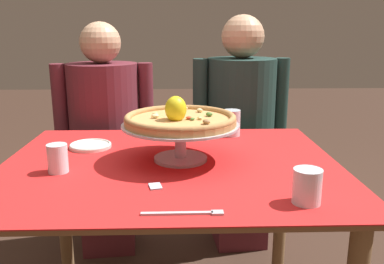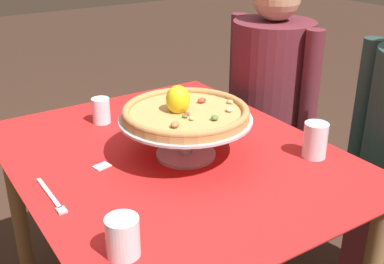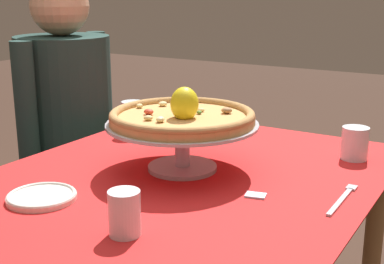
% 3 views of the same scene
% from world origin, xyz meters
% --- Properties ---
extents(dining_table, '(1.21, 0.99, 0.75)m').
position_xyz_m(dining_table, '(0.00, 0.00, 0.64)').
color(dining_table, olive).
rests_on(dining_table, ground).
extents(pizza_stand, '(0.43, 0.43, 0.14)m').
position_xyz_m(pizza_stand, '(0.04, 0.03, 0.84)').
color(pizza_stand, '#B7B7C1').
rests_on(pizza_stand, dining_table).
extents(pizza, '(0.40, 0.40, 0.11)m').
position_xyz_m(pizza, '(0.04, 0.03, 0.90)').
color(pizza, tan).
rests_on(pizza, pizza_stand).
extents(water_glass_side_left, '(0.07, 0.07, 0.10)m').
position_xyz_m(water_glass_side_left, '(-0.38, -0.09, 0.79)').
color(water_glass_side_left, white).
rests_on(water_glass_side_left, dining_table).
extents(water_glass_front_right, '(0.08, 0.08, 0.10)m').
position_xyz_m(water_glass_front_right, '(0.38, -0.36, 0.79)').
color(water_glass_front_right, white).
rests_on(water_glass_front_right, dining_table).
extents(water_glass_back_right, '(0.08, 0.08, 0.12)m').
position_xyz_m(water_glass_back_right, '(0.27, 0.38, 0.80)').
color(water_glass_back_right, silver).
rests_on(water_glass_back_right, dining_table).
extents(side_plate, '(0.17, 0.17, 0.02)m').
position_xyz_m(side_plate, '(-0.33, 0.20, 0.75)').
color(side_plate, silver).
rests_on(side_plate, dining_table).
extents(dinner_fork, '(0.22, 0.02, 0.01)m').
position_xyz_m(dinner_fork, '(0.05, -0.42, 0.75)').
color(dinner_fork, '#B7B7C1').
rests_on(dinner_fork, dining_table).
extents(sugar_packet, '(0.05, 0.06, 0.00)m').
position_xyz_m(sugar_packet, '(-0.04, -0.23, 0.75)').
color(sugar_packet, silver).
rests_on(sugar_packet, dining_table).
extents(diner_left, '(0.53, 0.41, 1.25)m').
position_xyz_m(diner_left, '(-0.37, 0.76, 0.62)').
color(diner_left, maroon).
rests_on(diner_left, ground).
extents(diner_right, '(0.53, 0.41, 1.29)m').
position_xyz_m(diner_right, '(0.37, 0.80, 0.65)').
color(diner_right, maroon).
rests_on(diner_right, ground).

